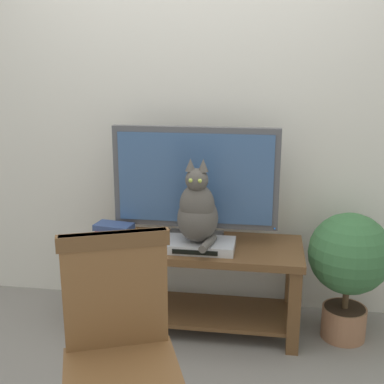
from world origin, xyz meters
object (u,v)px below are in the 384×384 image
(cat, at_px, (198,211))
(wooden_chair, at_px, (120,345))
(tv, at_px, (195,181))
(potted_plant, at_px, (349,262))
(media_box, at_px, (198,245))
(book_stack, at_px, (114,233))
(tv_stand, at_px, (193,271))

(cat, relative_size, wooden_chair, 0.50)
(tv, xyz_separation_m, potted_plant, (0.91, -0.07, -0.43))
(media_box, relative_size, wooden_chair, 0.43)
(book_stack, bearing_deg, tv_stand, 2.13)
(tv_stand, distance_m, cat, 0.43)
(tv, distance_m, book_stack, 0.58)
(tv, bearing_deg, wooden_chair, -94.86)
(media_box, xyz_separation_m, cat, (0.00, -0.01, 0.21))
(media_box, distance_m, cat, 0.21)
(potted_plant, bearing_deg, tv, 175.57)
(wooden_chair, relative_size, book_stack, 4.10)
(tv_stand, xyz_separation_m, cat, (0.04, -0.10, 0.41))
(tv_stand, bearing_deg, book_stack, -177.87)
(cat, bearing_deg, potted_plant, 6.84)
(wooden_chair, distance_m, book_stack, 1.22)
(tv_stand, distance_m, wooden_chair, 1.20)
(wooden_chair, xyz_separation_m, book_stack, (-0.37, 1.16, 0.02))
(cat, xyz_separation_m, wooden_chair, (-0.15, -1.08, -0.21))
(media_box, height_order, book_stack, book_stack)
(book_stack, bearing_deg, potted_plant, 1.07)
(tv, bearing_deg, cat, -77.36)
(cat, bearing_deg, book_stack, 171.46)
(tv, height_order, potted_plant, tv)
(potted_plant, bearing_deg, media_box, -174.08)
(tv_stand, relative_size, wooden_chair, 1.31)
(media_box, xyz_separation_m, wooden_chair, (-0.14, -1.09, 0.01))
(tv, relative_size, wooden_chair, 1.00)
(cat, bearing_deg, tv_stand, 112.18)
(tv, bearing_deg, tv_stand, -90.02)
(tv_stand, bearing_deg, tv, 89.98)
(cat, relative_size, book_stack, 2.04)
(media_box, height_order, potted_plant, potted_plant)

